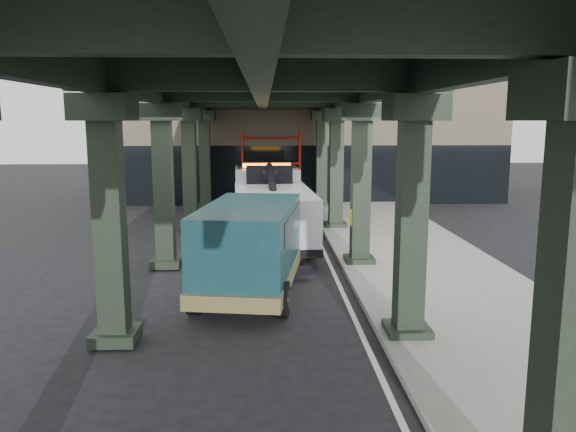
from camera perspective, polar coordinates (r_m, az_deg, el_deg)
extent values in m
plane|color=black|center=(15.66, -1.04, -7.05)|extent=(90.00, 90.00, 0.00)
cube|color=gray|center=(18.21, 13.15, -4.66)|extent=(5.00, 40.00, 0.15)
cube|color=silver|center=(17.70, 4.34, -5.08)|extent=(0.12, 38.00, 0.01)
cube|color=black|center=(6.13, 26.93, -10.47)|extent=(0.55, 0.55, 5.00)
cube|color=black|center=(11.55, 12.40, -0.54)|extent=(0.55, 0.55, 5.00)
cube|color=black|center=(11.38, 12.82, 10.68)|extent=(1.10, 1.10, 0.50)
cube|color=black|center=(12.17, 12.00, -11.35)|extent=(0.90, 0.90, 0.24)
cube|color=black|center=(17.36, 7.40, 2.96)|extent=(0.55, 0.55, 5.00)
cube|color=black|center=(17.25, 7.56, 10.41)|extent=(1.10, 1.10, 0.50)
cube|color=black|center=(17.78, 7.24, -4.48)|extent=(0.90, 0.90, 0.24)
cube|color=black|center=(23.27, 4.91, 4.69)|extent=(0.55, 0.55, 5.00)
cube|color=black|center=(23.18, 4.99, 10.24)|extent=(1.10, 1.10, 0.50)
cube|color=black|center=(23.58, 4.83, -0.93)|extent=(0.90, 0.90, 0.24)
cube|color=black|center=(29.21, 3.42, 5.71)|extent=(0.55, 0.55, 5.00)
cube|color=black|center=(29.14, 3.47, 10.13)|extent=(1.10, 1.10, 0.50)
cube|color=black|center=(29.46, 3.38, 1.21)|extent=(0.90, 0.90, 0.24)
cube|color=black|center=(11.59, -17.66, -0.74)|extent=(0.55, 0.55, 5.00)
cube|color=black|center=(11.41, -18.24, 10.44)|extent=(1.10, 1.10, 0.50)
cube|color=black|center=(12.20, -17.09, -11.52)|extent=(0.90, 0.90, 0.24)
cube|color=black|center=(17.38, -12.52, 2.82)|extent=(0.55, 0.55, 5.00)
cube|color=black|center=(17.27, -12.79, 10.25)|extent=(1.10, 1.10, 0.50)
cube|color=black|center=(17.80, -12.24, -4.61)|extent=(0.90, 0.90, 0.24)
cube|color=black|center=(23.28, -9.95, 4.58)|extent=(0.55, 0.55, 5.00)
cube|color=black|center=(23.20, -10.12, 10.13)|extent=(1.10, 1.10, 0.50)
cube|color=black|center=(23.59, -9.79, -1.03)|extent=(0.90, 0.90, 0.24)
cube|color=black|center=(29.22, -8.42, 5.63)|extent=(0.55, 0.55, 5.00)
cube|color=black|center=(29.16, -8.53, 10.04)|extent=(1.10, 1.10, 0.50)
cube|color=black|center=(29.47, -8.31, 1.13)|extent=(0.90, 0.90, 0.24)
cube|color=black|center=(17.28, 7.62, 13.06)|extent=(0.35, 32.00, 1.10)
cube|color=black|center=(17.30, -12.89, 12.90)|extent=(0.35, 32.00, 1.10)
cube|color=black|center=(17.03, -2.65, 13.18)|extent=(0.35, 32.00, 1.10)
cube|color=black|center=(17.08, -2.66, 15.53)|extent=(7.40, 32.00, 0.30)
cube|color=#C6B793|center=(35.08, 1.46, 8.84)|extent=(22.00, 10.00, 8.00)
cylinder|color=red|center=(30.02, -4.60, 4.85)|extent=(0.08, 0.08, 4.00)
cylinder|color=red|center=(29.22, -4.66, 4.72)|extent=(0.08, 0.08, 4.00)
cylinder|color=red|center=(30.05, 1.14, 4.88)|extent=(0.08, 0.08, 4.00)
cylinder|color=red|center=(29.26, 1.24, 4.75)|extent=(0.08, 0.08, 4.00)
cylinder|color=red|center=(30.10, -1.72, 2.98)|extent=(3.00, 0.08, 0.08)
cylinder|color=red|center=(29.98, -1.73, 5.44)|extent=(3.00, 0.08, 0.08)
cylinder|color=red|center=(29.91, -1.74, 7.93)|extent=(3.00, 0.08, 0.08)
cube|color=black|center=(20.39, -1.74, -0.95)|extent=(1.50, 8.05, 0.27)
cube|color=silver|center=(22.94, -2.20, 2.52)|extent=(2.64, 2.69, 1.92)
cube|color=silver|center=(24.12, -2.34, 1.60)|extent=(2.55, 0.88, 0.96)
cube|color=black|center=(23.14, -2.24, 3.92)|extent=(2.42, 1.51, 0.91)
cube|color=silver|center=(19.06, -1.51, 0.42)|extent=(2.85, 5.47, 1.49)
cube|color=orange|center=(22.62, -2.18, 5.14)|extent=(1.94, 0.40, 0.17)
cube|color=black|center=(21.04, -1.93, 4.22)|extent=(1.74, 0.73, 0.64)
cylinder|color=black|center=(19.16, -1.56, 2.89)|extent=(0.46, 3.74, 1.43)
cube|color=black|center=(16.62, -0.84, -4.72)|extent=(0.40, 1.51, 0.19)
cube|color=black|center=(15.92, -0.62, -5.57)|extent=(1.72, 0.36, 0.19)
cylinder|color=black|center=(23.37, -5.10, -0.02)|extent=(0.44, 1.19, 1.17)
cylinder|color=silver|center=(23.37, -5.10, -0.02)|extent=(0.45, 0.67, 0.65)
cylinder|color=black|center=(23.50, 0.64, 0.07)|extent=(0.44, 1.19, 1.17)
cylinder|color=silver|center=(23.50, 0.64, 0.07)|extent=(0.45, 0.67, 0.65)
cylinder|color=black|center=(19.91, -5.02, -1.71)|extent=(0.44, 1.19, 1.17)
cylinder|color=silver|center=(19.91, -5.02, -1.71)|extent=(0.45, 0.67, 0.65)
cylinder|color=black|center=(20.06, 1.70, -1.59)|extent=(0.44, 1.19, 1.17)
cylinder|color=silver|center=(20.06, 1.70, -1.59)|extent=(0.45, 0.67, 0.65)
cylinder|color=black|center=(18.55, -4.98, -2.56)|extent=(0.44, 1.19, 1.17)
cylinder|color=silver|center=(18.55, -4.98, -2.56)|extent=(0.45, 0.67, 0.65)
cylinder|color=black|center=(18.71, 2.23, -2.42)|extent=(0.44, 1.19, 1.17)
cylinder|color=silver|center=(18.71, 2.23, -2.42)|extent=(0.45, 0.67, 0.65)
cube|color=#123A42|center=(17.25, -2.23, -2.13)|extent=(2.26, 1.44, 0.93)
cube|color=#123A42|center=(14.43, -3.92, -2.81)|extent=(2.84, 4.91, 2.01)
cube|color=olive|center=(15.02, -3.60, -5.54)|extent=(3.05, 6.04, 0.36)
cube|color=black|center=(16.70, -2.46, 0.36)|extent=(2.05, 0.74, 0.86)
cube|color=black|center=(14.63, -3.72, -0.57)|extent=(2.73, 4.00, 0.57)
cube|color=silver|center=(17.87, -1.96, -3.07)|extent=(2.06, 0.43, 0.31)
cylinder|color=black|center=(17.50, -5.59, -3.83)|extent=(0.42, 0.90, 0.87)
cylinder|color=silver|center=(17.50, -5.59, -3.83)|extent=(0.40, 0.52, 0.48)
cylinder|color=black|center=(17.20, 1.16, -4.02)|extent=(0.42, 0.90, 0.87)
cylinder|color=silver|center=(17.20, 1.16, -4.02)|extent=(0.40, 0.52, 0.48)
cylinder|color=black|center=(13.45, -9.42, -8.08)|extent=(0.42, 0.90, 0.87)
cylinder|color=silver|center=(13.45, -9.42, -8.08)|extent=(0.40, 0.52, 0.48)
cylinder|color=black|center=(13.06, -0.58, -8.49)|extent=(0.42, 0.90, 0.87)
cylinder|color=silver|center=(13.06, -0.58, -8.49)|extent=(0.40, 0.52, 0.48)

